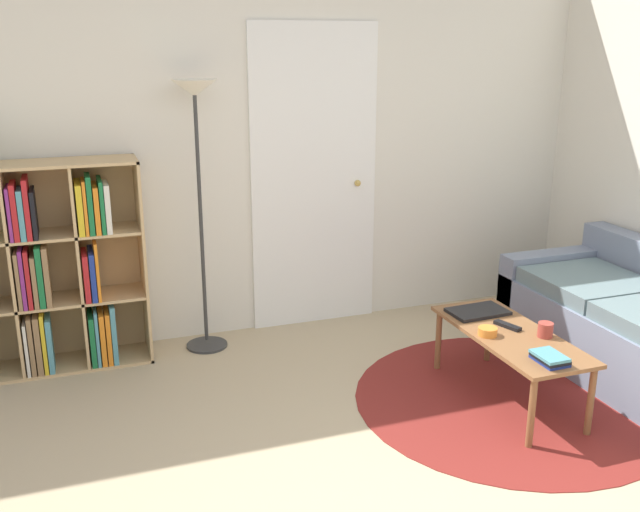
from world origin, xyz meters
name	(u,v)px	position (x,y,z in m)	size (l,w,h in m)	color
wall_back	(272,144)	(0.01, 2.60, 1.29)	(7.54, 0.11, 2.60)	silver
rug	(510,399)	(0.94, 1.06, 0.00)	(1.75, 1.75, 0.01)	maroon
bookshelf	(39,273)	(-1.51, 2.39, 0.62)	(1.15, 0.34, 1.28)	tan
floor_lamp	(196,132)	(-0.53, 2.37, 1.41)	(0.28, 0.28, 1.72)	#333333
coffee_table	(510,340)	(0.93, 1.08, 0.36)	(0.43, 1.03, 0.40)	brown
laptop	(478,312)	(0.91, 1.40, 0.41)	(0.35, 0.23, 0.02)	black
bowl	(488,331)	(0.79, 1.09, 0.42)	(0.10, 0.10, 0.05)	orange
book_stack_on_table	(550,358)	(0.89, 0.69, 0.43)	(0.13, 0.18, 0.05)	navy
cup	(545,330)	(1.07, 0.97, 0.44)	(0.08, 0.08, 0.08)	#A33D33
remote	(507,326)	(0.95, 1.16, 0.41)	(0.09, 0.17, 0.02)	black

